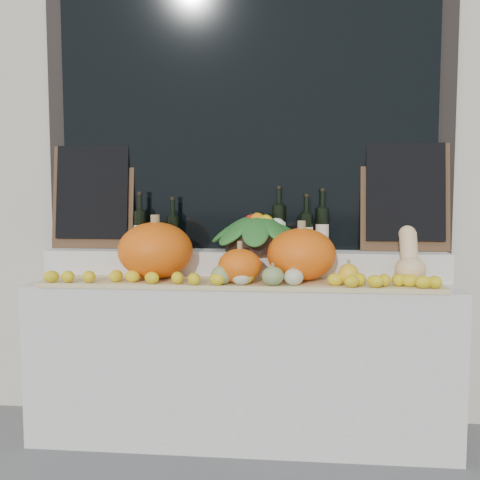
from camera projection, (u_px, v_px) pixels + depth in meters
name	position (u px, v px, depth m)	size (l,w,h in m)	color
storefront_facade	(251.00, 62.00, 3.56)	(7.00, 0.94, 4.50)	beige
display_sill	(241.00, 359.00, 3.00)	(2.30, 0.55, 0.88)	silver
rear_tier	(244.00, 264.00, 3.11)	(2.30, 0.25, 0.16)	silver
straw_bedding	(239.00, 283.00, 2.84)	(2.10, 0.32, 0.03)	tan
pumpkin_left	(156.00, 250.00, 2.92)	(0.41, 0.41, 0.31)	#FF660D
pumpkin_right	(301.00, 254.00, 2.85)	(0.37, 0.37, 0.28)	#FF660D
pumpkin_center	(240.00, 266.00, 2.77)	(0.23, 0.23, 0.18)	#FF660D
butternut_squash	(409.00, 260.00, 2.76)	(0.16, 0.21, 0.30)	#F2C68E
decorative_gourds	(270.00, 275.00, 2.72)	(0.75, 0.16, 0.15)	#2F621D
lemon_heap	(237.00, 278.00, 2.73)	(2.20, 0.16, 0.06)	yellow
produce_bowl	(257.00, 232.00, 3.07)	(0.57, 0.57, 0.23)	black
wine_bottle_far_left	(140.00, 230.00, 3.13)	(0.08, 0.08, 0.34)	black
wine_bottle_near_left	(173.00, 233.00, 3.11)	(0.08, 0.08, 0.31)	black
wine_bottle_tall	(279.00, 227.00, 3.13)	(0.08, 0.08, 0.37)	black
wine_bottle_near_right	(306.00, 232.00, 3.05)	(0.08, 0.08, 0.33)	black
wine_bottle_far_right	(322.00, 229.00, 3.06)	(0.08, 0.08, 0.36)	black
chalkboard_left	(93.00, 195.00, 3.22)	(0.50, 0.11, 0.62)	#4C331E
chalkboard_right	(405.00, 195.00, 3.05)	(0.50, 0.11, 0.62)	#4C331E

